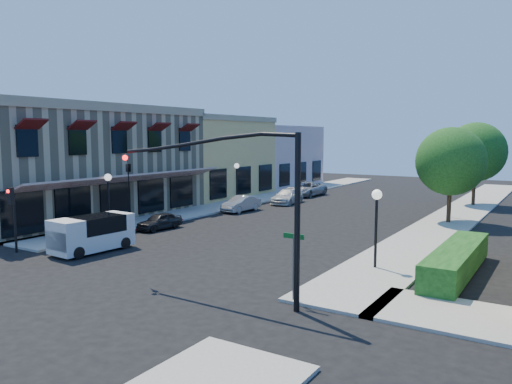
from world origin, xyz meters
The scene contains 22 objects.
ground centered at (0.00, 0.00, 0.00)m, with size 120.00×120.00×0.00m, color black.
sidewalk_left centered at (-8.75, 27.00, 0.06)m, with size 3.50×50.00×0.12m, color gray.
sidewalk_right centered at (8.75, 27.00, 0.06)m, with size 3.50×50.00×0.12m, color gray.
curb_red_strip centered at (-6.90, 8.00, 0.00)m, with size 0.25×10.00×0.06m, color maroon.
corner_brick_building centered at (-15.45, 11.00, 4.01)m, with size 11.77×18.20×8.10m.
yellow_stucco_building centered at (-15.50, 26.00, 3.80)m, with size 10.00×12.00×7.60m, color #E7BA68.
pink_stucco_building centered at (-15.50, 38.00, 3.50)m, with size 10.00×12.00×7.00m, color #C7A297.
hedge centered at (11.70, 9.00, 0.00)m, with size 1.40×8.00×1.10m, color #143F12.
street_tree_a centered at (8.80, 22.00, 4.19)m, with size 4.56×4.56×6.48m.
street_tree_b centered at (8.80, 32.00, 4.54)m, with size 4.94×4.94×7.02m.
signal_mast_arm centered at (5.86, 1.50, 4.09)m, with size 8.01×0.39×6.00m.
secondary_signal centered at (-8.00, 1.41, 2.32)m, with size 0.28×0.42×3.32m.
street_name_sign centered at (7.50, 2.20, 1.70)m, with size 0.80×0.06×2.50m.
lamppost_left_near centered at (-8.50, 8.00, 2.74)m, with size 0.44×0.44×3.57m.
lamppost_left_far centered at (-8.50, 22.00, 2.74)m, with size 0.44×0.44×3.57m.
lamppost_right_near centered at (8.50, 8.00, 2.74)m, with size 0.44×0.44×3.57m.
lamppost_right_far centered at (8.50, 24.00, 2.74)m, with size 0.44×0.44×3.57m.
white_van centered at (-4.88, 3.65, 1.05)m, with size 2.04×4.19×1.81m.
parked_car_a centered at (-6.20, 10.02, 0.53)m, with size 1.25×3.11×1.06m, color black.
parked_car_b centered at (-6.03, 19.00, 0.61)m, with size 1.29×3.71×1.22m, color #97999C.
parked_car_c centered at (-5.20, 25.00, 0.63)m, with size 1.76×4.32×1.25m, color #BABAB7.
parked_car_d centered at (-6.20, 30.88, 0.69)m, with size 2.28×4.93×1.37m, color #9A9B9F.
Camera 1 is at (15.52, -12.99, 5.89)m, focal length 35.00 mm.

